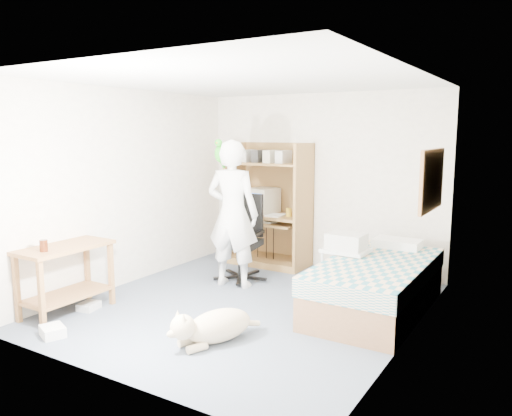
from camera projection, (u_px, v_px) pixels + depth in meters
The scene contains 21 objects.
floor at pixel (246, 306), 5.67m from camera, with size 4.00×4.00×0.00m, color #4A5265.
wall_back at pixel (321, 182), 7.17m from camera, with size 3.60×0.02×2.50m, color beige.
wall_right at pixel (412, 210), 4.55m from camera, with size 0.02×4.00×2.50m, color beige.
wall_left at pixel (128, 187), 6.41m from camera, with size 0.02×4.00×2.50m, color beige.
ceiling at pixel (246, 80), 5.29m from camera, with size 3.60×4.00×0.02m, color white.
computer_hutch at pixel (269, 209), 7.37m from camera, with size 1.20×0.63×1.80m.
bed at pixel (376, 285), 5.48m from camera, with size 1.02×2.02×0.66m.
side_desk at pixel (66, 269), 5.38m from camera, with size 0.50×1.00×0.75m.
corkboard at pixel (432, 180), 5.30m from camera, with size 0.04×0.94×0.66m.
office_chair at pixel (242, 250), 6.66m from camera, with size 0.63×0.63×1.12m.
person at pixel (233, 214), 6.29m from camera, with size 0.68×0.45×1.86m, color white.
parrot at pixel (220, 152), 6.29m from camera, with size 0.14×0.24×0.38m.
dog at pixel (214, 326), 4.65m from camera, with size 0.56×0.95×0.38m.
printer_cart at pixel (346, 266), 5.84m from camera, with size 0.52×0.42×0.61m.
printer at pixel (346, 241), 5.80m from camera, with size 0.42×0.32×0.18m, color #B5B5B0.
crt_monitor at pixel (263, 200), 7.42m from camera, with size 0.44×0.46×0.36m.
keyboard at pixel (262, 221), 7.28m from camera, with size 0.45×0.16×0.03m, color beige.
pencil_cup at pixel (289, 212), 7.11m from camera, with size 0.08×0.08×0.12m, color gold.
drink_glass at pixel (44, 246), 5.07m from camera, with size 0.08×0.08×0.12m, color #3E1809.
floor_box_a at pixel (53, 331), 4.81m from camera, with size 0.25×0.20×0.10m, color white.
floor_box_b at pixel (89, 306), 5.54m from camera, with size 0.18×0.22×0.08m, color beige.
Camera 1 is at (2.93, -4.58, 1.96)m, focal length 35.00 mm.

